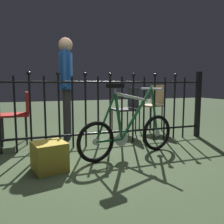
{
  "coord_description": "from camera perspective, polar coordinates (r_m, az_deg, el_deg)",
  "views": [
    {
      "loc": [
        -0.8,
        -2.53,
        0.9
      ],
      "look_at": [
        0.18,
        0.2,
        0.55
      ],
      "focal_mm": 36.92,
      "sensor_mm": 36.0,
      "label": 1
    }
  ],
  "objects": [
    {
      "name": "bicycle",
      "position": [
        2.9,
        4.21,
        -4.87
      ],
      "size": [
        1.4,
        0.45,
        0.91
      ],
      "color": "black",
      "rests_on": "ground"
    },
    {
      "name": "chair_tan",
      "position": [
        4.61,
        10.31,
        2.43
      ],
      "size": [
        0.47,
        0.47,
        0.89
      ],
      "color": "black",
      "rests_on": "ground"
    },
    {
      "name": "iron_fence",
      "position": [
        3.31,
        -6.92,
        0.99
      ],
      "size": [
        3.91,
        0.07,
        1.11
      ],
      "color": "black",
      "rests_on": "ground"
    },
    {
      "name": "person_visitor",
      "position": [
        3.83,
        -11.24,
        7.9
      ],
      "size": [
        0.26,
        0.46,
        1.63
      ],
      "color": "#2D2D33",
      "rests_on": "ground"
    },
    {
      "name": "display_crate",
      "position": [
        2.53,
        -15.24,
        -10.58
      ],
      "size": [
        0.38,
        0.38,
        0.3
      ],
      "primitive_type": "cube",
      "rotation": [
        0.0,
        0.0,
        0.23
      ],
      "color": "#B29933",
      "rests_on": "ground"
    },
    {
      "name": "ground_plane",
      "position": [
        2.8,
        -2.07,
        -11.88
      ],
      "size": [
        20.0,
        20.0,
        0.0
      ],
      "primitive_type": "plane",
      "color": "#37472C"
    },
    {
      "name": "chair_red",
      "position": [
        3.78,
        -22.04,
        0.13
      ],
      "size": [
        0.44,
        0.44,
        0.78
      ],
      "color": "black",
      "rests_on": "ground"
    },
    {
      "name": "chair_charcoal",
      "position": [
        4.26,
        3.91,
        1.61
      ],
      "size": [
        0.43,
        0.43,
        0.84
      ],
      "color": "black",
      "rests_on": "ground"
    }
  ]
}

